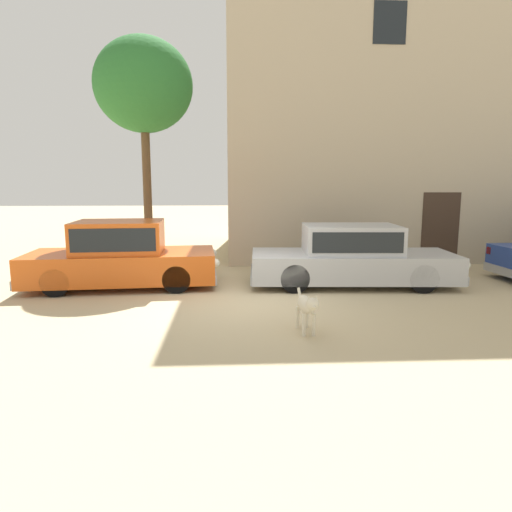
{
  "coord_description": "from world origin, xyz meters",
  "views": [
    {
      "loc": [
        -0.28,
        -8.78,
        2.35
      ],
      "look_at": [
        0.21,
        0.2,
        0.9
      ],
      "focal_mm": 31.61,
      "sensor_mm": 36.0,
      "label": 1
    }
  ],
  "objects": [
    {
      "name": "apartment_block",
      "position": [
        8.39,
        7.21,
        4.9
      ],
      "size": [
        17.52,
        6.63,
        9.79
      ],
      "color": "tan",
      "rests_on": "ground_plane"
    },
    {
      "name": "acacia_tree_left",
      "position": [
        -2.65,
        4.28,
        4.98
      ],
      "size": [
        2.69,
        2.42,
        6.29
      ],
      "color": "brown",
      "rests_on": "ground_plane"
    },
    {
      "name": "parked_sedan_nearest",
      "position": [
        -2.8,
        1.54,
        0.74
      ],
      "size": [
        4.43,
        2.1,
        1.51
      ],
      "rotation": [
        0.0,
        0.0,
        0.07
      ],
      "color": "#D15619",
      "rests_on": "ground_plane"
    },
    {
      "name": "parked_sedan_second",
      "position": [
        2.5,
        1.39,
        0.7
      ],
      "size": [
        4.86,
        1.98,
        1.41
      ],
      "rotation": [
        0.0,
        0.0,
        -0.06
      ],
      "color": "#B2B5BA",
      "rests_on": "ground_plane"
    },
    {
      "name": "stray_dog_spotted",
      "position": [
        0.9,
        -1.96,
        0.45
      ],
      "size": [
        0.27,
        1.05,
        0.69
      ],
      "rotation": [
        0.0,
        0.0,
        4.81
      ],
      "color": "beige",
      "rests_on": "ground_plane"
    },
    {
      "name": "ground_plane",
      "position": [
        0.0,
        0.0,
        0.0
      ],
      "size": [
        80.0,
        80.0,
        0.0
      ],
      "primitive_type": "plane",
      "color": "tan"
    }
  ]
}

